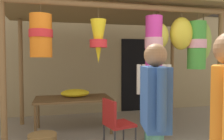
{
  "coord_description": "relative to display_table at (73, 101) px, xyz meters",
  "views": [
    {
      "loc": [
        -0.86,
        -3.54,
        1.46
      ],
      "look_at": [
        0.19,
        0.65,
        1.24
      ],
      "focal_mm": 36.2,
      "sensor_mm": 36.0,
      "label": 1
    }
  ],
  "objects": [
    {
      "name": "shop_facade",
      "position": [
        0.53,
        1.53,
        1.67
      ],
      "size": [
        12.8,
        0.29,
        4.58
      ],
      "color": "#9E8966",
      "rests_on": "ground_plane"
    },
    {
      "name": "market_stall_canopy",
      "position": [
        0.9,
        -0.39,
        1.57
      ],
      "size": [
        4.17,
        2.26,
        2.54
      ],
      "color": "brown",
      "rests_on": "ground_plane"
    },
    {
      "name": "display_table",
      "position": [
        0.0,
        0.0,
        0.0
      ],
      "size": [
        1.49,
        0.84,
        0.68
      ],
      "color": "brown",
      "rests_on": "ground_plane"
    },
    {
      "name": "flower_heap_on_table",
      "position": [
        0.06,
        0.07,
        0.14
      ],
      "size": [
        0.58,
        0.41,
        0.16
      ],
      "color": "yellow",
      "rests_on": "display_table"
    },
    {
      "name": "folding_chair",
      "position": [
        0.54,
        -1.25,
        -0.11
      ],
      "size": [
        0.48,
        0.48,
        0.84
      ],
      "color": "#AD1E1E",
      "rests_on": "ground_plane"
    },
    {
      "name": "shopper_by_bananas",
      "position": [
        1.32,
        -0.94,
        0.31
      ],
      "size": [
        0.56,
        0.34,
        1.57
      ],
      "color": "#4C8E7A",
      "rests_on": "ground_plane"
    },
    {
      "name": "passerby_at_right",
      "position": [
        0.58,
        -2.59,
        0.32
      ],
      "size": [
        0.3,
        0.58,
        1.6
      ],
      "color": "#4C8E7A",
      "rests_on": "ground_plane"
    }
  ]
}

